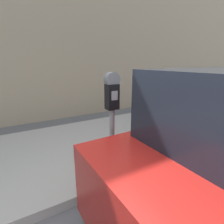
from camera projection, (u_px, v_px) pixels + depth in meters
name	position (u px, v px, depth m)	size (l,w,h in m)	color
sidewalk	(83.00, 147.00, 3.74)	(24.00, 2.80, 0.14)	#ADAAA3
building_facade	(45.00, 2.00, 4.94)	(24.00, 0.30, 6.92)	tan
parking_meter	(112.00, 108.00, 2.46)	(0.21, 0.14, 1.55)	gray
fire_hydrant	(216.00, 116.00, 4.25)	(0.21, 0.21, 0.82)	red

